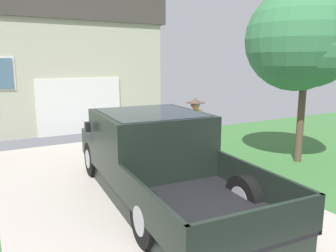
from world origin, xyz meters
The scene contains 5 objects.
pickup_truck centered at (0.29, 3.91, 0.74)m, with size 2.41×5.55×1.64m.
person_with_hat centered at (1.93, 4.87, 1.05)m, with size 0.49×0.47×1.78m.
handbag centered at (1.75, 4.62, 0.14)m, with size 0.30×0.21×0.44m.
house_with_garage centered at (-0.92, 12.97, 2.64)m, with size 10.08×5.33×5.22m.
front_yard_tree centered at (4.51, 3.97, 3.13)m, with size 2.62×2.67×4.51m.
Camera 1 is at (-2.66, -1.87, 2.64)m, focal length 35.56 mm.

